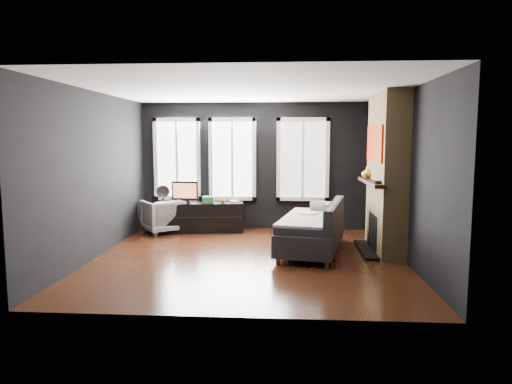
# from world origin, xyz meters

# --- Properties ---
(floor) EXTENTS (5.00, 5.00, 0.00)m
(floor) POSITION_xyz_m (0.00, 0.00, 0.00)
(floor) COLOR black
(floor) RESTS_ON ground
(ceiling) EXTENTS (5.00, 5.00, 0.00)m
(ceiling) POSITION_xyz_m (0.00, 0.00, 2.70)
(ceiling) COLOR white
(ceiling) RESTS_ON ground
(wall_back) EXTENTS (5.00, 0.02, 2.70)m
(wall_back) POSITION_xyz_m (0.00, 2.50, 1.35)
(wall_back) COLOR black
(wall_back) RESTS_ON ground
(wall_left) EXTENTS (0.02, 5.00, 2.70)m
(wall_left) POSITION_xyz_m (-2.50, 0.00, 1.35)
(wall_left) COLOR black
(wall_left) RESTS_ON ground
(wall_right) EXTENTS (0.02, 5.00, 2.70)m
(wall_right) POSITION_xyz_m (2.50, 0.00, 1.35)
(wall_right) COLOR black
(wall_right) RESTS_ON ground
(windows) EXTENTS (4.00, 0.16, 1.76)m
(windows) POSITION_xyz_m (-0.45, 2.46, 2.38)
(windows) COLOR white
(windows) RESTS_ON wall_back
(fireplace) EXTENTS (0.70, 1.62, 2.70)m
(fireplace) POSITION_xyz_m (2.30, 0.60, 1.35)
(fireplace) COLOR #93724C
(fireplace) RESTS_ON floor
(sofa) EXTENTS (1.42, 2.21, 0.88)m
(sofa) POSITION_xyz_m (1.04, 0.49, 0.44)
(sofa) COLOR #242426
(sofa) RESTS_ON floor
(stripe_pillow) EXTENTS (0.11, 0.32, 0.32)m
(stripe_pillow) POSITION_xyz_m (1.34, 0.82, 0.63)
(stripe_pillow) COLOR gray
(stripe_pillow) RESTS_ON sofa
(armchair) EXTENTS (1.00, 0.99, 0.76)m
(armchair) POSITION_xyz_m (-1.95, 1.95, 0.38)
(armchair) COLOR silver
(armchair) RESTS_ON floor
(media_console) EXTENTS (1.85, 0.80, 0.62)m
(media_console) POSITION_xyz_m (-1.20, 2.10, 0.31)
(media_console) COLOR black
(media_console) RESTS_ON floor
(monitor) EXTENTS (0.57, 0.17, 0.51)m
(monitor) POSITION_xyz_m (-1.49, 2.02, 0.87)
(monitor) COLOR black
(monitor) RESTS_ON media_console
(desk_fan) EXTENTS (0.35, 0.35, 0.38)m
(desk_fan) POSITION_xyz_m (-1.95, 1.99, 0.80)
(desk_fan) COLOR gray
(desk_fan) RESTS_ON media_console
(mug) EXTENTS (0.13, 0.11, 0.11)m
(mug) POSITION_xyz_m (-0.71, 2.09, 0.67)
(mug) COLOR orange
(mug) RESTS_ON media_console
(book) EXTENTS (0.18, 0.08, 0.25)m
(book) POSITION_xyz_m (-0.58, 2.24, 0.74)
(book) COLOR tan
(book) RESTS_ON media_console
(storage_box) EXTENTS (0.24, 0.16, 0.13)m
(storage_box) POSITION_xyz_m (-1.02, 2.08, 0.68)
(storage_box) COLOR #2A6732
(storage_box) RESTS_ON media_console
(mantel_vase) EXTENTS (0.25, 0.25, 0.20)m
(mantel_vase) POSITION_xyz_m (2.05, 1.05, 1.33)
(mantel_vase) COLOR gold
(mantel_vase) RESTS_ON fireplace
(mantel_clock) EXTENTS (0.16, 0.16, 0.04)m
(mantel_clock) POSITION_xyz_m (2.05, 0.05, 1.25)
(mantel_clock) COLOR black
(mantel_clock) RESTS_ON fireplace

